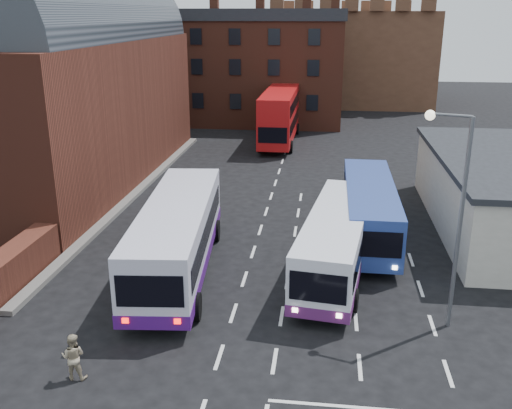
# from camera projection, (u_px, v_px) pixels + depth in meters

# --- Properties ---
(ground) EXTENTS (180.00, 180.00, 0.00)m
(ground) POSITION_uv_depth(u_px,v_px,m) (223.00, 345.00, 21.27)
(ground) COLOR black
(railway_station) EXTENTS (12.00, 28.00, 16.00)m
(railway_station) POSITION_uv_depth(u_px,v_px,m) (58.00, 74.00, 40.39)
(railway_station) COLOR #602B1E
(railway_station) RESTS_ON ground
(brick_terrace) EXTENTS (22.00, 10.00, 11.00)m
(brick_terrace) POSITION_uv_depth(u_px,v_px,m) (242.00, 72.00, 63.48)
(brick_terrace) COLOR brown
(brick_terrace) RESTS_ON ground
(castle_keep) EXTENTS (22.00, 22.00, 12.00)m
(castle_keep) POSITION_uv_depth(u_px,v_px,m) (346.00, 56.00, 80.74)
(castle_keep) COLOR brown
(castle_keep) RESTS_ON ground
(bus_white_outbound) EXTENTS (4.06, 12.76, 3.42)m
(bus_white_outbound) POSITION_uv_depth(u_px,v_px,m) (177.00, 232.00, 26.68)
(bus_white_outbound) COLOR silver
(bus_white_outbound) RESTS_ON ground
(bus_white_inbound) EXTENTS (4.00, 11.26, 3.01)m
(bus_white_inbound) POSITION_uv_depth(u_px,v_px,m) (336.00, 238.00, 26.63)
(bus_white_inbound) COLOR white
(bus_white_inbound) RESTS_ON ground
(bus_blue) EXTENTS (2.89, 11.23, 3.06)m
(bus_blue) POSITION_uv_depth(u_px,v_px,m) (369.00, 207.00, 30.79)
(bus_blue) COLOR #283F8E
(bus_blue) RESTS_ON ground
(bus_red_double) EXTENTS (3.22, 12.31, 4.91)m
(bus_red_double) POSITION_uv_depth(u_px,v_px,m) (280.00, 116.00, 53.46)
(bus_red_double) COLOR red
(bus_red_double) RESTS_ON ground
(street_lamp) EXTENTS (1.66, 0.70, 8.46)m
(street_lamp) POSITION_uv_depth(u_px,v_px,m) (454.00, 203.00, 21.08)
(street_lamp) COLOR slate
(street_lamp) RESTS_ON ground
(pedestrian_beige) EXTENTS (0.84, 0.67, 1.66)m
(pedestrian_beige) POSITION_uv_depth(u_px,v_px,m) (73.00, 357.00, 19.09)
(pedestrian_beige) COLOR tan
(pedestrian_beige) RESTS_ON ground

